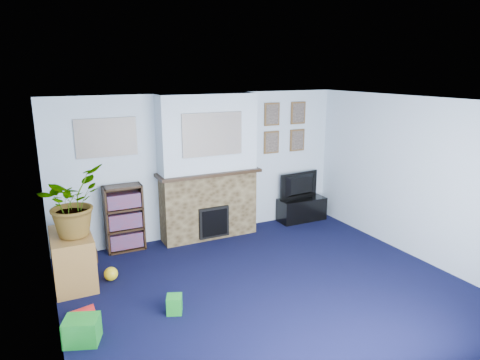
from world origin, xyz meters
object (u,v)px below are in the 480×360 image
television (302,186)px  sideboard (73,259)px  tv_stand (301,209)px  bookshelf (124,219)px

television → sideboard: (-4.11, -0.75, -0.32)m
television → tv_stand: bearing=84.6°
tv_stand → television: 0.44m
sideboard → television: bearing=10.4°
television → sideboard: bearing=5.0°
tv_stand → bookshelf: (-3.26, 0.08, 0.28)m
tv_stand → sideboard: bearing=-169.9°
television → sideboard: television is taller
television → bookshelf: size_ratio=0.80×
bookshelf → television: bearing=-1.0°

